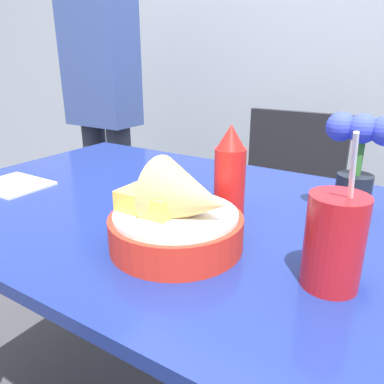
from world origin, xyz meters
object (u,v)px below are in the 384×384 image
(drink_cup, at_px, (334,245))
(ketchup_bottle, at_px, (230,172))
(food_basket, at_px, (179,217))
(flower_vase, at_px, (358,159))
(chair_far_window, at_px, (284,204))
(person_standing, at_px, (102,90))

(drink_cup, bearing_deg, ketchup_bottle, 146.97)
(food_basket, distance_m, flower_vase, 0.39)
(ketchup_bottle, bearing_deg, flower_vase, 29.14)
(chair_far_window, distance_m, flower_vase, 0.78)
(chair_far_window, height_order, ketchup_bottle, ketchup_bottle)
(flower_vase, bearing_deg, chair_far_window, 118.74)
(ketchup_bottle, bearing_deg, food_basket, -90.85)
(drink_cup, relative_size, flower_vase, 1.09)
(chair_far_window, relative_size, drink_cup, 3.81)
(ketchup_bottle, relative_size, flower_vase, 0.89)
(chair_far_window, xyz_separation_m, flower_vase, (0.33, -0.60, 0.37))
(ketchup_bottle, distance_m, flower_vase, 0.26)
(drink_cup, distance_m, flower_vase, 0.29)
(food_basket, bearing_deg, person_standing, 140.77)
(drink_cup, height_order, flower_vase, drink_cup)
(ketchup_bottle, distance_m, person_standing, 1.11)
(ketchup_bottle, bearing_deg, drink_cup, -33.03)
(flower_vase, bearing_deg, drink_cup, -85.13)
(chair_far_window, bearing_deg, drink_cup, -68.19)
(flower_vase, bearing_deg, person_standing, 158.44)
(ketchup_bottle, relative_size, person_standing, 0.12)
(chair_far_window, distance_m, drink_cup, 1.01)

